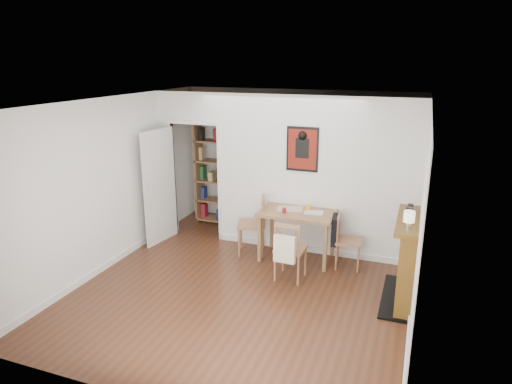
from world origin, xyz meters
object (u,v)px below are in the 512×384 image
at_px(fireplace, 408,258).
at_px(ceramic_jar_a, 410,212).
at_px(chair_left, 251,225).
at_px(chair_right, 347,240).
at_px(bookshelf, 218,172).
at_px(mantel_lamp, 409,218).
at_px(notebook, 314,212).
at_px(red_glass, 284,210).
at_px(ceramic_jar_b, 410,207).
at_px(orange_fruit, 308,208).
at_px(dining_table, 297,217).
at_px(chair_front, 290,249).

bearing_deg(fireplace, ceramic_jar_a, 113.80).
relative_size(chair_left, chair_right, 1.15).
xyz_separation_m(bookshelf, mantel_lamp, (3.61, -2.30, 0.27)).
distance_m(notebook, mantel_lamp, 1.90).
distance_m(fireplace, red_glass, 2.03).
xyz_separation_m(bookshelf, ceramic_jar_b, (3.61, -1.61, 0.18)).
bearing_deg(chair_right, fireplace, -38.82).
height_order(orange_fruit, ceramic_jar_b, ceramic_jar_b).
bearing_deg(chair_left, dining_table, 2.74).
distance_m(bookshelf, orange_fruit, 2.33).
xyz_separation_m(dining_table, fireplace, (1.73, -0.77, -0.09)).
height_order(notebook, ceramic_jar_a, ceramic_jar_a).
height_order(bookshelf, mantel_lamp, bookshelf).
bearing_deg(notebook, ceramic_jar_b, -17.89).
bearing_deg(orange_fruit, ceramic_jar_a, -26.94).
height_order(dining_table, red_glass, red_glass).
relative_size(chair_front, fireplace, 0.73).
bearing_deg(orange_fruit, dining_table, -143.50).
height_order(bookshelf, notebook, bookshelf).
bearing_deg(orange_fruit, fireplace, -29.18).
height_order(mantel_lamp, ceramic_jar_a, mantel_lamp).
height_order(chair_right, notebook, chair_right).
bearing_deg(fireplace, bookshelf, 152.01).
distance_m(chair_right, ceramic_jar_a, 1.33).
distance_m(fireplace, ceramic_jar_a, 0.61).
xyz_separation_m(chair_front, orange_fruit, (0.05, 0.83, 0.39)).
height_order(dining_table, mantel_lamp, mantel_lamp).
distance_m(chair_front, bookshelf, 2.82).
distance_m(orange_fruit, ceramic_jar_b, 1.67).
xyz_separation_m(dining_table, chair_right, (0.81, -0.04, -0.27)).
bearing_deg(ceramic_jar_b, red_glass, 170.85).
bearing_deg(chair_right, dining_table, 177.41).
relative_size(chair_right, bookshelf, 0.41).
relative_size(orange_fruit, ceramic_jar_b, 0.94).
distance_m(notebook, ceramic_jar_a, 1.64).
bearing_deg(orange_fruit, mantel_lamp, -38.76).
height_order(chair_right, orange_fruit, orange_fruit).
bearing_deg(fireplace, red_glass, 161.56).
height_order(dining_table, ceramic_jar_b, ceramic_jar_b).
bearing_deg(chair_left, notebook, 3.31).
bearing_deg(ceramic_jar_b, dining_table, 165.44).
distance_m(chair_right, notebook, 0.67).
xyz_separation_m(chair_right, red_glass, (-0.99, -0.10, 0.41)).
relative_size(dining_table, ceramic_jar_b, 12.52).
distance_m(chair_right, red_glass, 1.08).
distance_m(chair_front, orange_fruit, 0.92).
relative_size(ceramic_jar_a, ceramic_jar_b, 1.27).
bearing_deg(mantel_lamp, notebook, 141.15).
xyz_separation_m(fireplace, orange_fruit, (-1.58, 0.88, 0.24)).
height_order(bookshelf, ceramic_jar_a, bookshelf).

